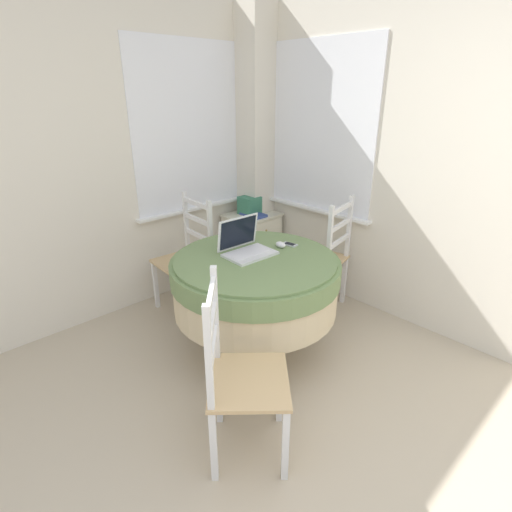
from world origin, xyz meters
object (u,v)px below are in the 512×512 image
corner_cabinet (252,244)px  book_on_cabinet (253,215)px  laptop (246,246)px  computer_mouse (281,245)px  dining_chair_near_right_window (324,258)px  round_dining_table (255,280)px  dining_chair_camera_near (240,377)px  cell_phone (290,244)px  dining_chair_near_back_window (187,259)px  storage_box (250,205)px

corner_cabinet → book_on_cabinet: (-0.03, -0.05, 0.33)m
laptop → computer_mouse: 0.27m
computer_mouse → corner_cabinet: computer_mouse is taller
computer_mouse → dining_chair_near_right_window: dining_chair_near_right_window is taller
round_dining_table → computer_mouse: bearing=2.7°
round_dining_table → book_on_cabinet: (0.90, 0.98, 0.07)m
book_on_cabinet → dining_chair_near_right_window: bearing=-91.8°
dining_chair_camera_near → cell_phone: bearing=30.0°
corner_cabinet → cell_phone: bearing=-119.5°
round_dining_table → dining_chair_camera_near: 0.88m
dining_chair_near_back_window → dining_chair_camera_near: same height
dining_chair_near_right_window → dining_chair_camera_near: bearing=-156.9°
dining_chair_near_back_window → dining_chair_near_right_window: bearing=-42.9°
storage_box → computer_mouse: bearing=-122.2°
dining_chair_near_right_window → book_on_cabinet: 0.93m
dining_chair_near_back_window → book_on_cabinet: 0.91m
cell_phone → computer_mouse: bearing=170.6°
laptop → storage_box: (0.91, 0.95, -0.07)m
computer_mouse → dining_chair_near_right_window: size_ratio=0.08×
laptop → storage_box: size_ratio=1.91×
dining_chair_camera_near → dining_chair_near_back_window: bearing=65.1°
round_dining_table → book_on_cabinet: round_dining_table is taller
round_dining_table → storage_box: 1.41m
laptop → dining_chair_camera_near: size_ratio=0.35×
dining_chair_camera_near → laptop: bearing=45.8°
computer_mouse → dining_chair_near_right_window: 0.68m
laptop → book_on_cabinet: (0.90, 0.88, -0.15)m
cell_phone → corner_cabinet: cell_phone is taller
dining_chair_near_back_window → corner_cabinet: dining_chair_near_back_window is taller
computer_mouse → corner_cabinet: 1.29m
computer_mouse → dining_chair_near_back_window: dining_chair_near_back_window is taller
dining_chair_near_back_window → storage_box: dining_chair_near_back_window is taller
storage_box → dining_chair_near_back_window: bearing=-168.4°
dining_chair_near_right_window → book_on_cabinet: bearing=88.2°
dining_chair_near_back_window → dining_chair_camera_near: bearing=-114.9°
computer_mouse → dining_chair_near_back_window: size_ratio=0.08×
laptop → cell_phone: (0.34, -0.10, -0.05)m
dining_chair_near_right_window → dining_chair_near_back_window: bearing=137.1°
corner_cabinet → dining_chair_near_right_window: bearing=-93.3°
laptop → dining_chair_near_right_window: 0.93m
computer_mouse → dining_chair_near_back_window: 0.94m
storage_box → laptop: bearing=-133.8°
dining_chair_camera_near → book_on_cabinet: bearing=45.0°
laptop → corner_cabinet: bearing=45.1°
laptop → dining_chair_near_right_window: laptop is taller
round_dining_table → storage_box: (0.92, 1.05, 0.15)m
dining_chair_camera_near → storage_box: bearing=46.0°
round_dining_table → storage_box: storage_box is taller
corner_cabinet → dining_chair_near_back_window: bearing=-170.1°
round_dining_table → dining_chair_near_right_window: (0.87, 0.07, -0.11)m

